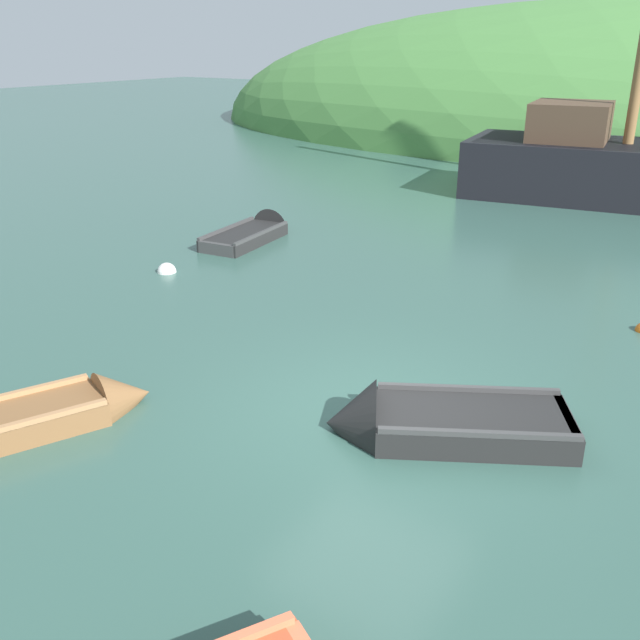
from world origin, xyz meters
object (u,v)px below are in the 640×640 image
(buoy_white, at_px, (167,272))
(rowboat_center, at_px, (34,422))
(rowboat_outer_right, at_px, (429,426))
(rowboat_outer_left, at_px, (256,234))

(buoy_white, bearing_deg, rowboat_center, -60.17)
(rowboat_center, relative_size, buoy_white, 8.50)
(rowboat_outer_right, height_order, buoy_white, rowboat_outer_right)
(rowboat_outer_left, bearing_deg, buoy_white, 176.04)
(rowboat_outer_left, xyz_separation_m, rowboat_center, (3.27, -8.67, 0.02))
(rowboat_center, bearing_deg, buoy_white, 53.46)
(rowboat_outer_right, bearing_deg, buoy_white, -50.50)
(rowboat_outer_left, height_order, rowboat_outer_right, rowboat_outer_right)
(rowboat_center, distance_m, buoy_white, 6.35)
(rowboat_outer_left, bearing_deg, rowboat_outer_right, -135.31)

